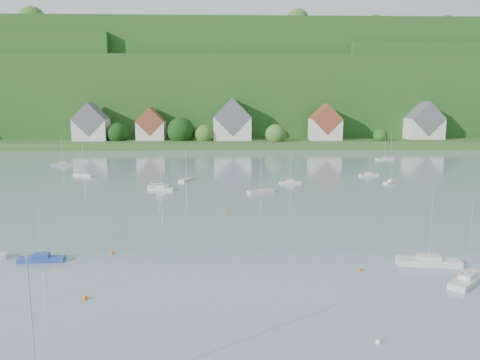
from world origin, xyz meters
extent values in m
cube|color=#2D4D1C|center=(0.00, 200.00, 1.50)|extent=(600.00, 60.00, 3.00)
cube|color=#154215|center=(0.00, 275.00, 20.00)|extent=(620.00, 160.00, 40.00)
cube|color=#154215|center=(10.00, 270.00, 28.00)|extent=(240.00, 130.00, 60.00)
sphere|color=#2F6023|center=(-6.80, 183.88, 5.66)|extent=(8.19, 8.19, 8.19)
sphere|color=#2F6023|center=(-51.96, 186.07, 5.11)|extent=(6.49, 6.49, 6.49)
sphere|color=#2F6023|center=(46.85, 192.08, 6.95)|extent=(12.16, 12.16, 12.16)
sphere|color=#2F6023|center=(22.99, 179.93, 5.84)|extent=(8.73, 8.73, 8.73)
sphere|color=black|center=(-43.87, 185.86, 6.03)|extent=(9.32, 9.32, 9.32)
sphere|color=#1A4514|center=(67.84, 181.69, 5.03)|extent=(6.24, 6.24, 6.24)
sphere|color=black|center=(89.43, 194.54, 5.65)|extent=(8.16, 8.16, 8.16)
sphere|color=black|center=(-17.00, 186.36, 6.87)|extent=(11.92, 11.92, 11.92)
sphere|color=#1A4514|center=(-84.27, 263.14, 51.80)|extent=(10.29, 10.29, 10.29)
sphere|color=black|center=(-68.16, 251.39, 51.26)|extent=(7.18, 7.18, 7.18)
sphere|color=#1A4514|center=(39.50, 255.03, 60.25)|extent=(12.83, 12.83, 12.83)
sphere|color=#2F6023|center=(-39.93, 242.18, 59.43)|extent=(8.18, 8.18, 8.18)
sphere|color=#1A4514|center=(1.11, 279.65, 60.23)|extent=(12.73, 12.73, 12.73)
sphere|color=#1A4514|center=(83.40, 244.53, 60.01)|extent=(11.50, 11.50, 11.50)
sphere|color=#1A4514|center=(60.71, 274.89, 60.56)|extent=(14.65, 14.65, 14.65)
sphere|color=#2F6023|center=(39.25, 231.29, 60.09)|extent=(11.95, 11.95, 11.95)
sphere|color=#1A4514|center=(119.44, 238.58, 59.71)|extent=(9.76, 9.76, 9.76)
sphere|color=#2F6023|center=(-47.14, 274.29, 59.24)|extent=(7.07, 7.07, 7.07)
sphere|color=black|center=(-3.47, 243.31, 59.44)|extent=(8.21, 8.21, 8.21)
sphere|color=#2F6023|center=(-22.82, 267.10, 60.14)|extent=(12.24, 12.24, 12.24)
sphere|color=#2F6023|center=(114.51, 242.98, 59.58)|extent=(9.00, 9.00, 9.00)
sphere|color=#2F6023|center=(-95.50, 235.90, 60.39)|extent=(13.65, 13.65, 13.65)
sphere|color=#1A4514|center=(101.03, 257.97, 59.41)|extent=(8.03, 8.03, 8.03)
sphere|color=#2F6023|center=(100.48, 258.36, 48.62)|extent=(14.97, 14.97, 14.97)
sphere|color=#1A4514|center=(78.67, 255.82, 47.71)|extent=(9.78, 9.78, 9.78)
sphere|color=#1A4514|center=(119.68, 254.71, 48.10)|extent=(12.02, 12.02, 12.02)
sphere|color=#1A4514|center=(122.43, 222.73, 48.21)|extent=(12.65, 12.65, 12.65)
sphere|color=#2F6023|center=(99.14, 247.22, 47.66)|extent=(9.48, 9.48, 9.48)
sphere|color=#1A4514|center=(-39.98, 262.14, 42.10)|extent=(12.01, 12.01, 12.01)
sphere|color=black|center=(118.67, 252.35, 42.64)|extent=(15.08, 15.08, 15.08)
sphere|color=#2F6023|center=(108.41, 268.02, 42.80)|extent=(15.99, 15.99, 15.99)
sphere|color=black|center=(-3.70, 272.21, 42.75)|extent=(15.72, 15.72, 15.72)
sphere|color=#1A4514|center=(10.88, 267.92, 41.84)|extent=(10.54, 10.54, 10.54)
cube|color=silver|center=(-55.00, 187.00, 7.50)|extent=(14.00, 10.00, 9.00)
cube|color=#55565C|center=(-55.00, 187.00, 12.00)|extent=(14.00, 10.40, 14.00)
cube|color=silver|center=(-30.00, 189.00, 7.00)|extent=(12.00, 9.00, 8.00)
cube|color=brown|center=(-30.00, 189.00, 11.00)|extent=(12.00, 9.36, 12.00)
cube|color=silver|center=(5.00, 188.00, 8.00)|extent=(16.00, 11.00, 10.00)
cube|color=#55565C|center=(5.00, 188.00, 13.00)|extent=(16.00, 11.44, 16.00)
cube|color=silver|center=(45.00, 186.00, 7.50)|extent=(13.00, 10.00, 9.00)
cube|color=brown|center=(45.00, 186.00, 12.00)|extent=(13.00, 10.40, 13.00)
cube|color=silver|center=(90.00, 190.00, 7.50)|extent=(15.00, 10.00, 9.00)
cube|color=#55565C|center=(90.00, 190.00, 12.00)|extent=(15.00, 10.40, 15.00)
cube|color=#264197|center=(-20.66, 40.02, 0.27)|extent=(5.45, 1.81, 0.54)
cube|color=#264197|center=(-20.66, 40.02, 0.79)|extent=(1.94, 1.16, 0.50)
cylinder|color=silver|center=(-20.66, 40.02, 3.90)|extent=(0.10, 0.10, 6.72)
cylinder|color=silver|center=(-21.46, 39.97, 1.44)|extent=(2.96, 0.25, 0.08)
cylinder|color=silver|center=(-9.95, 11.43, 5.57)|extent=(0.10, 0.10, 9.60)
cube|color=silver|center=(26.97, 31.55, 0.32)|extent=(5.77, 5.65, 0.63)
cube|color=silver|center=(26.97, 31.55, 0.88)|extent=(2.45, 2.42, 0.50)
cylinder|color=silver|center=(26.97, 31.55, 4.57)|extent=(0.10, 0.10, 7.88)
cylinder|color=silver|center=(26.29, 30.89, 1.53)|extent=(2.55, 2.46, 0.08)
cube|color=silver|center=(25.32, 37.16, 0.36)|extent=(7.41, 3.16, 0.72)
cube|color=silver|center=(25.32, 37.16, 0.97)|extent=(2.71, 1.80, 0.50)
cylinder|color=silver|center=(25.32, 37.16, 5.21)|extent=(0.10, 0.10, 8.98)
cylinder|color=silver|center=(24.26, 37.34, 1.62)|extent=(3.91, 0.72, 0.08)
sphere|color=#F45E0D|center=(-12.20, 28.75, 0.00)|extent=(0.48, 0.48, 0.48)
sphere|color=white|center=(13.49, 19.47, 0.00)|extent=(0.41, 0.41, 0.41)
sphere|color=#F45E0D|center=(16.70, 35.58, 0.00)|extent=(0.46, 0.46, 0.46)
sphere|color=#F45E0D|center=(1.78, 63.36, 0.00)|extent=(0.37, 0.37, 0.37)
sphere|color=#F45E0D|center=(-12.83, 42.64, 0.00)|extent=(0.50, 0.50, 0.50)
cube|color=silver|center=(9.12, 82.58, 0.30)|extent=(6.05, 4.14, 0.59)
cylinder|color=silver|center=(9.12, 82.58, 4.30)|extent=(0.10, 0.10, 7.42)
cylinder|color=silver|center=(8.32, 82.18, 1.49)|extent=(2.95, 1.53, 0.08)
cube|color=silver|center=(-47.96, 128.90, 0.32)|extent=(6.61, 4.36, 0.65)
cube|color=silver|center=(-47.96, 128.90, 0.90)|extent=(2.58, 2.10, 0.50)
cylinder|color=silver|center=(-47.96, 128.90, 4.68)|extent=(0.10, 0.10, 8.06)
cylinder|color=silver|center=(-48.84, 128.49, 1.55)|extent=(3.25, 1.57, 0.08)
cube|color=silver|center=(58.41, 142.49, 0.31)|extent=(6.15, 4.61, 0.61)
cylinder|color=silver|center=(58.41, 142.49, 4.45)|extent=(0.10, 0.10, 7.67)
cylinder|color=silver|center=(57.61, 142.02, 1.51)|extent=(2.94, 1.79, 0.08)
cube|color=silver|center=(41.09, 93.28, 0.23)|extent=(4.61, 3.74, 0.47)
cube|color=silver|center=(41.09, 93.28, 0.72)|extent=(1.87, 1.69, 0.50)
cylinder|color=silver|center=(41.09, 93.28, 3.40)|extent=(0.10, 0.10, 5.86)
cylinder|color=silver|center=(40.51, 92.88, 1.37)|extent=(2.17, 1.53, 0.08)
cube|color=silver|center=(-13.59, 90.03, 0.23)|extent=(4.66, 1.33, 0.46)
cylinder|color=silver|center=(-13.59, 90.03, 3.37)|extent=(0.10, 0.10, 5.81)
cylinder|color=silver|center=(-14.29, 90.02, 1.36)|extent=(2.56, 0.10, 0.08)
cube|color=silver|center=(-7.91, 98.47, 0.28)|extent=(3.57, 5.76, 0.56)
cylinder|color=silver|center=(-7.91, 98.47, 4.05)|extent=(0.10, 0.10, 6.98)
cylinder|color=silver|center=(-8.23, 97.69, 1.46)|extent=(1.24, 2.87, 0.08)
cube|color=silver|center=(16.98, 93.45, 0.26)|extent=(5.26, 2.02, 0.51)
cube|color=silver|center=(16.98, 93.45, 0.76)|extent=(1.90, 1.21, 0.50)
cylinder|color=silver|center=(16.98, 93.45, 3.72)|extent=(0.10, 0.10, 6.41)
cylinder|color=silver|center=(16.22, 93.36, 1.41)|extent=(2.81, 0.41, 0.08)
cube|color=silver|center=(-35.08, 106.69, 0.31)|extent=(6.16, 4.53, 0.61)
cylinder|color=silver|center=(-35.08, 106.69, 4.43)|extent=(0.10, 0.10, 7.64)
cylinder|color=silver|center=(-35.87, 107.14, 1.51)|extent=(2.96, 1.74, 0.08)
cube|color=silver|center=(-12.38, 85.94, 0.29)|extent=(6.08, 3.04, 0.59)
cube|color=silver|center=(-12.38, 85.94, 0.84)|extent=(2.27, 1.62, 0.50)
cylinder|color=silver|center=(-12.38, 85.94, 4.24)|extent=(0.10, 0.10, 7.32)
cylinder|color=silver|center=(-13.23, 86.15, 1.49)|extent=(3.14, 0.87, 0.08)
cube|color=silver|center=(55.09, 138.92, 0.28)|extent=(5.87, 2.41, 0.57)
cylinder|color=silver|center=(55.09, 138.92, 4.13)|extent=(0.10, 0.10, 7.12)
cylinder|color=silver|center=(54.25, 138.80, 1.47)|extent=(3.11, 0.54, 0.08)
cube|color=silver|center=(39.15, 104.35, 0.26)|extent=(5.37, 2.47, 0.52)
cube|color=silver|center=(39.15, 104.35, 0.77)|extent=(1.98, 1.36, 0.50)
cylinder|color=silver|center=(39.15, 104.35, 3.76)|extent=(0.10, 0.10, 6.48)
cylinder|color=silver|center=(38.39, 104.19, 1.42)|extent=(2.81, 0.65, 0.08)
camera|label=1|loc=(1.34, -14.53, 18.82)|focal=34.95mm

